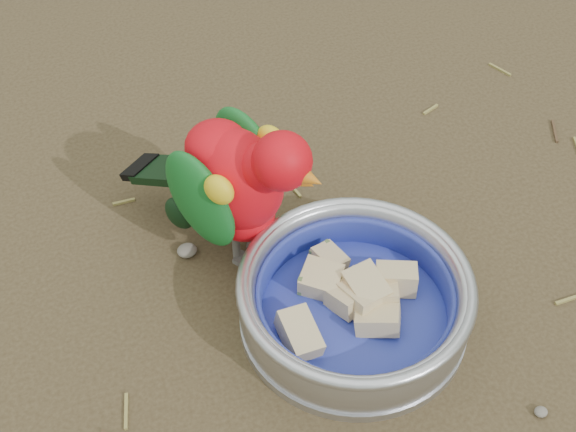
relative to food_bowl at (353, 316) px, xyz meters
name	(u,v)px	position (x,y,z in m)	size (l,w,h in m)	color
ground	(393,395)	(0.00, -0.09, -0.01)	(60.00, 60.00, 0.00)	#453723
food_bowl	(353,316)	(0.00, 0.00, 0.00)	(0.22, 0.22, 0.02)	#B2B2BA
bowl_wall	(355,297)	(0.00, 0.00, 0.03)	(0.22, 0.22, 0.04)	#B2B2BA
fruit_wedges	(355,302)	(0.00, 0.00, 0.02)	(0.13, 0.13, 0.03)	#D1B783
lory_parrot	(237,191)	(-0.08, 0.12, 0.08)	(0.10, 0.22, 0.17)	red
ground_debris	(387,356)	(0.01, -0.05, -0.01)	(0.90, 0.80, 0.01)	olive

